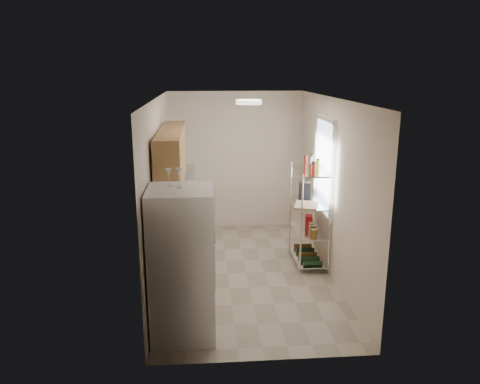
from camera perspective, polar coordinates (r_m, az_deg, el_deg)
The scene contains 16 objects.
room at distance 6.74m, azimuth 0.79°, elevation 0.26°, with size 2.52×4.42×2.62m.
counter_run at distance 7.39m, azimuth -6.69°, elevation -5.40°, with size 0.63×3.51×0.90m.
upper_cabinets at distance 6.72m, azimuth -8.30°, elevation 4.50°, with size 0.33×2.20×0.72m, color #A47646.
range_hood at distance 7.58m, azimuth -7.40°, elevation 2.47°, with size 0.50×0.60×0.12m, color #B7BABC.
window at distance 7.23m, azimuth 10.26°, elevation 3.06°, with size 0.06×1.00×1.46m, color white.
bakers_rack at distance 7.23m, azimuth 8.52°, elevation -0.47°, with size 0.45×0.90×1.73m.
ceiling_dome at distance 6.24m, azimuth 1.09°, elevation 10.92°, with size 0.34×0.34×0.06m, color white.
refrigerator at distance 5.35m, azimuth -7.05°, elevation -8.69°, with size 0.72×0.72×1.74m, color white.
wine_glass_a at distance 5.18m, azimuth -8.66°, elevation 1.78°, with size 0.07×0.07×0.20m, color silver, non-canonical shape.
wine_glass_b at distance 5.09m, azimuth -7.42°, elevation 1.70°, with size 0.08×0.08×0.22m, color silver, non-canonical shape.
rice_cooker at distance 7.37m, azimuth -6.97°, elevation -0.87°, with size 0.28×0.28×0.23m, color white.
frying_pan_large at distance 7.73m, azimuth -6.63°, elevation -0.83°, with size 0.27×0.27×0.05m, color black.
frying_pan_small at distance 7.59m, azimuth -6.69°, elevation -1.12°, with size 0.23×0.23×0.05m, color black.
cutting_board at distance 7.02m, azimuth 8.07°, elevation -1.63°, with size 0.33×0.43×0.03m, color tan.
espresso_machine at distance 7.53m, azimuth 7.89°, elevation 0.44°, with size 0.15×0.23×0.26m, color black.
storage_bag at distance 7.53m, azimuth 8.39°, elevation -3.50°, with size 0.11×0.16×0.18m, color #B1151C.
Camera 1 is at (-0.61, -6.50, 2.99)m, focal length 35.00 mm.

